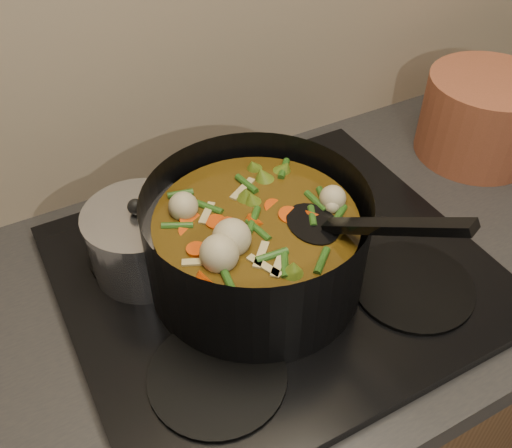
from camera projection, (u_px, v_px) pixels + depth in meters
name	position (u px, v px, depth m)	size (l,w,h in m)	color
counter	(270.00, 422.00, 1.19)	(2.64, 0.64, 0.91)	brown
stovetop	(275.00, 272.00, 0.88)	(0.62, 0.54, 0.03)	black
stockpot	(256.00, 243.00, 0.81)	(0.36, 0.42, 0.23)	black
saucepan	(142.00, 240.00, 0.84)	(0.16, 0.16, 0.13)	silver
terracotta_crock	(482.00, 117.00, 1.08)	(0.23, 0.23, 0.16)	brown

